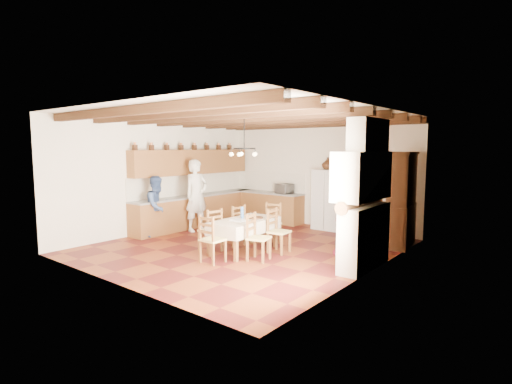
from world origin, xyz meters
The scene contains 31 objects.
floor centered at (0.00, 0.00, -0.01)m, with size 6.00×6.50×0.02m, color #4B1512.
ceiling centered at (0.00, 0.00, 3.01)m, with size 6.00×6.50×0.02m, color white.
wall_back centered at (0.00, 3.26, 1.50)m, with size 6.00×0.02×3.00m, color white.
wall_front centered at (0.00, -3.26, 1.50)m, with size 6.00×0.02×3.00m, color white.
wall_left centered at (-3.01, 0.00, 1.50)m, with size 0.02×6.50×3.00m, color white.
wall_right centered at (3.01, 0.00, 1.50)m, with size 0.02×6.50×3.00m, color white.
ceiling_beams centered at (0.00, 0.00, 2.91)m, with size 6.00×6.30×0.16m, color #3B1C11, non-canonical shape.
lower_cabinets_left centered at (-2.70, 1.05, 0.43)m, with size 0.60×4.30×0.86m, color brown.
lower_cabinets_back centered at (-1.55, 2.95, 0.43)m, with size 2.30×0.60×0.86m, color brown.
countertop_left centered at (-2.70, 1.05, 0.88)m, with size 0.62×4.30×0.04m, color gray.
countertop_back centered at (-1.55, 2.95, 0.88)m, with size 2.34×0.62×0.04m, color gray.
backsplash_left centered at (-2.98, 1.05, 1.20)m, with size 0.03×4.30×0.60m, color #EDE4CD.
backsplash_back centered at (-1.55, 3.23, 1.20)m, with size 2.30×0.03×0.60m, color #EDE4CD.
upper_cabinets centered at (-2.83, 1.05, 1.85)m, with size 0.35×4.20×0.70m, color brown.
fireplace centered at (2.72, 0.20, 1.40)m, with size 0.56×1.60×2.80m, color beige, non-canonical shape.
wall_picture centered at (1.55, 3.23, 1.85)m, with size 0.34×0.03×0.42m, color black.
refrigerator centered at (0.55, 3.04, 0.83)m, with size 0.83×0.68×1.66m, color silver.
hutch centered at (2.75, 2.33, 1.09)m, with size 0.50×1.20×2.17m, color #3C1B10, non-canonical shape.
dining_table centered at (0.27, -0.31, 0.63)m, with size 0.92×1.67×0.71m.
chandelier centered at (0.27, -0.31, 2.25)m, with size 0.47×0.47×0.03m, color black.
chair_left_near centered at (-0.34, -0.76, 0.48)m, with size 0.42×0.40×0.96m, color brown, non-canonical shape.
chair_left_far centered at (-0.30, -0.02, 0.48)m, with size 0.42×0.40×0.96m, color brown, non-canonical shape.
chair_right_near centered at (0.94, -0.65, 0.48)m, with size 0.42×0.40×0.96m, color brown, non-canonical shape.
chair_right_far centered at (0.91, 0.09, 0.48)m, with size 0.42×0.40×0.96m, color brown, non-canonical shape.
chair_end_near centered at (0.31, -1.34, 0.48)m, with size 0.42×0.40×0.96m, color brown, non-canonical shape.
chair_end_far centered at (0.25, 0.69, 0.48)m, with size 0.42×0.40×0.96m, color brown, non-canonical shape.
person_man centered at (-2.17, 0.55, 0.98)m, with size 0.71×0.47×1.95m, color white.
person_woman_blue centered at (-2.44, -0.54, 0.78)m, with size 0.76×0.59×1.56m, color #3C578F.
person_woman_red centered at (2.03, 0.87, 0.79)m, with size 0.92×0.38×1.57m, color #A7243F.
microwave centered at (-0.94, 2.95, 1.05)m, with size 0.53×0.36×0.29m, color silver.
fridge_vase centered at (0.45, 3.04, 1.83)m, with size 0.32×0.32×0.33m, color #3C1B10.
Camera 1 is at (5.81, -6.83, 2.28)m, focal length 28.00 mm.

